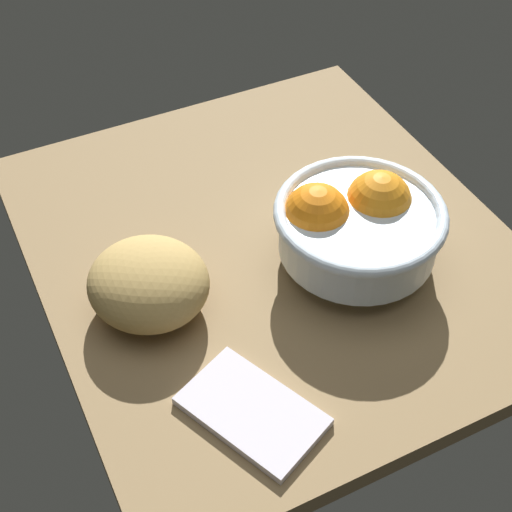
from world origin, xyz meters
TOP-DOWN VIEW (x-y plane):
  - ground_plane at (0.00, 0.00)cm, footprint 69.07×61.33cm
  - fruit_bowl at (7.21, 8.12)cm, footprint 21.74×21.74cm
  - bread_loaf at (3.50, -18.51)cm, footprint 20.62×20.56cm
  - napkin_folded at (22.91, -14.10)cm, footprint 17.83×14.78cm

SIDE VIEW (x-z plane):
  - ground_plane at x=0.00cm, z-range -3.00..0.00cm
  - napkin_folded at x=22.91cm, z-range 0.00..1.10cm
  - bread_loaf at x=3.50cm, z-range 0.00..8.68cm
  - fruit_bowl at x=7.21cm, z-range 0.42..12.09cm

